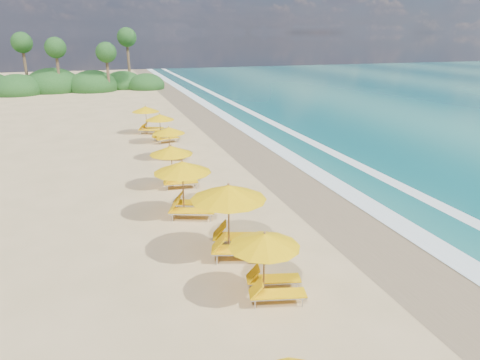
% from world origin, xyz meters
% --- Properties ---
extents(ground, '(160.00, 160.00, 0.00)m').
position_xyz_m(ground, '(0.00, 0.00, 0.00)').
color(ground, tan).
rests_on(ground, ground).
extents(wet_sand, '(4.00, 160.00, 0.01)m').
position_xyz_m(wet_sand, '(4.00, 0.00, 0.01)').
color(wet_sand, '#8B7352').
rests_on(wet_sand, ground).
extents(surf_foam, '(4.00, 160.00, 0.01)m').
position_xyz_m(surf_foam, '(6.70, 0.00, 0.03)').
color(surf_foam, white).
rests_on(surf_foam, ground).
extents(station_2, '(2.57, 2.48, 2.09)m').
position_xyz_m(station_2, '(-1.40, -7.09, 1.17)').
color(station_2, olive).
rests_on(station_2, ground).
extents(station_3, '(3.32, 3.24, 2.63)m').
position_xyz_m(station_3, '(-1.58, -4.27, 1.47)').
color(station_3, olive).
rests_on(station_3, ground).
extents(station_4, '(3.13, 3.08, 2.44)m').
position_xyz_m(station_4, '(-2.42, -0.37, 1.36)').
color(station_4, olive).
rests_on(station_4, ground).
extents(station_5, '(2.47, 2.32, 2.17)m').
position_xyz_m(station_5, '(-2.28, 3.43, 1.22)').
color(station_5, olive).
rests_on(station_5, ground).
extents(station_6, '(2.62, 2.59, 2.02)m').
position_xyz_m(station_6, '(-1.58, 8.66, 1.13)').
color(station_6, olive).
rests_on(station_6, ground).
extents(station_7, '(2.56, 2.47, 2.07)m').
position_xyz_m(station_7, '(-1.50, 13.08, 1.16)').
color(station_7, olive).
rests_on(station_7, ground).
extents(station_8, '(2.79, 2.78, 2.12)m').
position_xyz_m(station_8, '(-2.08, 16.41, 1.19)').
color(station_8, olive).
rests_on(station_8, ground).
extents(treeline, '(25.80, 8.80, 9.74)m').
position_xyz_m(treeline, '(-9.94, 45.51, 1.00)').
color(treeline, '#163D14').
rests_on(treeline, ground).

